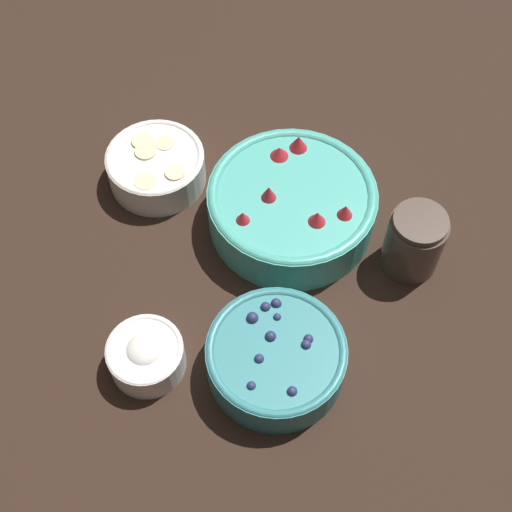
# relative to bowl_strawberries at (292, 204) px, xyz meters

# --- Properties ---
(ground_plane) EXTENTS (4.00, 4.00, 0.00)m
(ground_plane) POSITION_rel_bowl_strawberries_xyz_m (-0.10, 0.02, -0.04)
(ground_plane) COLOR black
(bowl_strawberries) EXTENTS (0.25, 0.25, 0.09)m
(bowl_strawberries) POSITION_rel_bowl_strawberries_xyz_m (0.00, 0.00, 0.00)
(bowl_strawberries) COLOR #47AD9E
(bowl_strawberries) RESTS_ON ground_plane
(bowl_blueberries) EXTENTS (0.18, 0.18, 0.07)m
(bowl_blueberries) POSITION_rel_bowl_strawberries_xyz_m (-0.21, -0.12, -0.01)
(bowl_blueberries) COLOR teal
(bowl_blueberries) RESTS_ON ground_plane
(bowl_bananas) EXTENTS (0.15, 0.15, 0.06)m
(bowl_bananas) POSITION_rel_bowl_strawberries_xyz_m (-0.05, 0.21, -0.01)
(bowl_bananas) COLOR white
(bowl_bananas) RESTS_ON ground_plane
(bowl_cream) EXTENTS (0.10, 0.10, 0.06)m
(bowl_cream) POSITION_rel_bowl_strawberries_xyz_m (-0.30, 0.03, -0.01)
(bowl_cream) COLOR white
(bowl_cream) RESTS_ON ground_plane
(jar_chocolate) EXTENTS (0.08, 0.08, 0.10)m
(jar_chocolate) POSITION_rel_bowl_strawberries_xyz_m (0.04, -0.18, 0.00)
(jar_chocolate) COLOR #4C3D33
(jar_chocolate) RESTS_ON ground_plane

